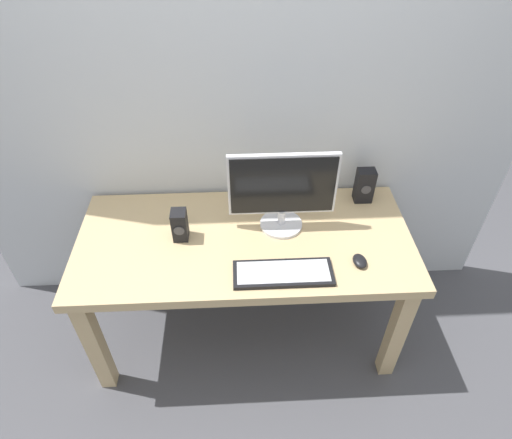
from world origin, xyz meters
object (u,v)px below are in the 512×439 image
(monitor, at_px, (283,190))
(speaker_right, at_px, (364,186))
(desk, at_px, (245,253))
(speaker_left, at_px, (180,225))
(mouse, at_px, (360,261))
(keyboard_primary, at_px, (283,273))

(monitor, bearing_deg, speaker_right, 21.12)
(desk, bearing_deg, speaker_right, 22.73)
(monitor, bearing_deg, speaker_left, -171.89)
(desk, height_order, mouse, mouse)
(monitor, xyz_separation_m, speaker_right, (0.46, 0.18, -0.12))
(keyboard_primary, distance_m, speaker_right, 0.71)
(monitor, height_order, speaker_right, monitor)
(keyboard_primary, bearing_deg, speaker_right, 47.17)
(monitor, bearing_deg, desk, -153.51)
(desk, relative_size, speaker_left, 10.23)
(speaker_right, distance_m, speaker_left, 0.99)
(keyboard_primary, relative_size, mouse, 5.04)
(desk, bearing_deg, speaker_left, 175.82)
(desk, relative_size, keyboard_primary, 3.67)
(desk, height_order, speaker_right, speaker_right)
(monitor, distance_m, keyboard_primary, 0.40)
(monitor, relative_size, speaker_left, 3.23)
(desk, xyz_separation_m, speaker_right, (0.64, 0.27, 0.20))
(keyboard_primary, relative_size, speaker_right, 2.36)
(desk, distance_m, mouse, 0.57)
(keyboard_primary, bearing_deg, speaker_left, 150.58)
(desk, height_order, keyboard_primary, keyboard_primary)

